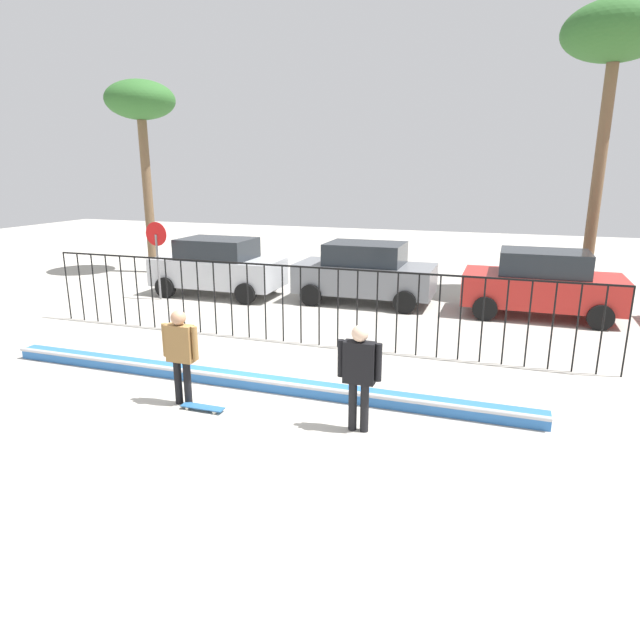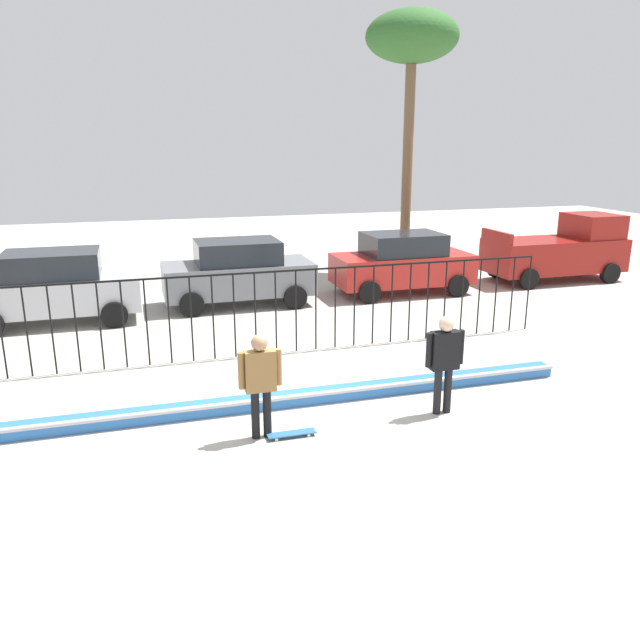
# 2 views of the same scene
# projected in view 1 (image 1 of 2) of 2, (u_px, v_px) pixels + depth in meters

# --- Properties ---
(ground_plane) EXTENTS (60.00, 60.00, 0.00)m
(ground_plane) POSITION_uv_depth(u_px,v_px,m) (237.00, 395.00, 10.32)
(ground_plane) COLOR #ADA89E
(bowl_coping_ledge) EXTENTS (11.00, 0.40, 0.27)m
(bowl_coping_ledge) POSITION_uv_depth(u_px,v_px,m) (247.00, 380.00, 10.69)
(bowl_coping_ledge) COLOR #2D6BB7
(bowl_coping_ledge) RESTS_ON ground
(perimeter_fence) EXTENTS (14.04, 0.04, 1.90)m
(perimeter_fence) POSITION_uv_depth(u_px,v_px,m) (301.00, 297.00, 13.10)
(perimeter_fence) COLOR black
(perimeter_fence) RESTS_ON ground
(skateboarder) EXTENTS (0.71, 0.26, 1.75)m
(skateboarder) POSITION_uv_depth(u_px,v_px,m) (180.00, 349.00, 9.65)
(skateboarder) COLOR black
(skateboarder) RESTS_ON ground
(skateboard) EXTENTS (0.80, 0.20, 0.07)m
(skateboard) POSITION_uv_depth(u_px,v_px,m) (203.00, 407.00, 9.64)
(skateboard) COLOR #26598C
(skateboard) RESTS_ON ground
(camera_operator) EXTENTS (0.72, 0.27, 1.77)m
(camera_operator) POSITION_uv_depth(u_px,v_px,m) (359.00, 368.00, 8.64)
(camera_operator) COLOR black
(camera_operator) RESTS_ON ground
(parked_car_silver) EXTENTS (4.30, 2.12, 1.90)m
(parked_car_silver) POSITION_uv_depth(u_px,v_px,m) (218.00, 266.00, 18.33)
(parked_car_silver) COLOR #B7BABF
(parked_car_silver) RESTS_ON ground
(parked_car_gray) EXTENTS (4.30, 2.12, 1.90)m
(parked_car_gray) POSITION_uv_depth(u_px,v_px,m) (365.00, 272.00, 17.23)
(parked_car_gray) COLOR slate
(parked_car_gray) RESTS_ON ground
(parked_car_red) EXTENTS (4.30, 2.12, 1.90)m
(parked_car_red) POSITION_uv_depth(u_px,v_px,m) (542.00, 283.00, 15.58)
(parked_car_red) COLOR #B2231E
(parked_car_red) RESTS_ON ground
(stop_sign) EXTENTS (0.76, 0.07, 2.50)m
(stop_sign) POSITION_uv_depth(u_px,v_px,m) (157.00, 250.00, 17.51)
(stop_sign) COLOR slate
(stop_sign) RESTS_ON ground
(palm_tree_tall) EXTENTS (3.15, 3.15, 8.90)m
(palm_tree_tall) POSITION_uv_depth(u_px,v_px,m) (616.00, 39.00, 16.18)
(palm_tree_tall) COLOR brown
(palm_tree_tall) RESTS_ON ground
(palm_tree_short) EXTENTS (2.65, 2.65, 7.39)m
(palm_tree_short) POSITION_uv_depth(u_px,v_px,m) (141.00, 107.00, 21.02)
(palm_tree_short) COLOR brown
(palm_tree_short) RESTS_ON ground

